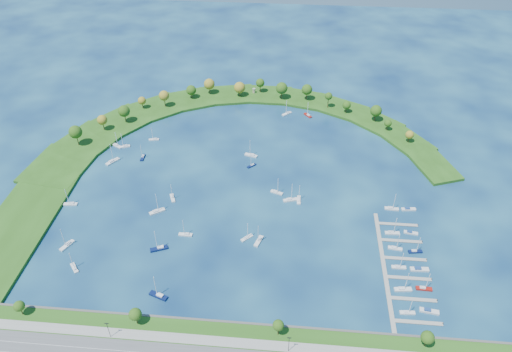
# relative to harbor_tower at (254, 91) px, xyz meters

# --- Properties ---
(ground) EXTENTS (700.00, 700.00, 0.00)m
(ground) POSITION_rel_harbor_tower_xyz_m (6.94, -118.98, -4.01)
(ground) COLOR #071742
(ground) RESTS_ON ground
(breakwater) EXTENTS (286.74, 247.64, 2.00)m
(breakwater) POSITION_rel_harbor_tower_xyz_m (-39.38, -70.26, -3.02)
(breakwater) COLOR #224913
(breakwater) RESTS_ON ground
(breakwater_trees) EXTENTS (238.30, 96.82, 15.25)m
(breakwater_trees) POSITION_rel_harbor_tower_xyz_m (-15.81, -29.50, 6.65)
(breakwater_trees) COLOR #382314
(breakwater_trees) RESTS_ON breakwater
(harbor_tower) EXTENTS (2.60, 2.60, 3.91)m
(harbor_tower) POSITION_rel_harbor_tower_xyz_m (0.00, 0.00, 0.00)
(harbor_tower) COLOR gray
(harbor_tower) RESTS_ON breakwater
(dock_system) EXTENTS (24.28, 82.00, 1.60)m
(dock_system) POSITION_rel_harbor_tower_xyz_m (92.24, -179.98, -3.66)
(dock_system) COLOR gray
(dock_system) RESTS_ON ground
(moored_boat_0) EXTENTS (6.21, 5.94, 9.88)m
(moored_boat_0) POSITION_rel_harbor_tower_xyz_m (7.67, -98.56, -3.16)
(moored_boat_0) COLOR #0A1540
(moored_boat_0) RESTS_ON ground
(moored_boat_1) EXTENTS (9.24, 7.49, 13.82)m
(moored_boat_1) POSITION_rel_harbor_tower_xyz_m (-43.75, -148.96, -3.05)
(moored_boat_1) COLOR silver
(moored_boat_1) RESTS_ON ground
(moored_boat_2) EXTENTS (5.00, 8.11, 11.56)m
(moored_boat_2) POSITION_rel_harbor_tower_xyz_m (-37.47, -135.88, -3.12)
(moored_boat_2) COLOR silver
(moored_boat_2) RESTS_ON ground
(moored_boat_3) EXTENTS (6.88, 6.80, 11.11)m
(moored_boat_3) POSITION_rel_harbor_tower_xyz_m (11.47, -165.77, -3.13)
(moored_boat_3) COLOR silver
(moored_boat_3) RESTS_ON ground
(moored_boat_4) EXTENTS (9.10, 5.01, 12.89)m
(moored_boat_4) POSITION_rel_harbor_tower_xyz_m (34.38, -131.34, -3.08)
(moored_boat_4) COLOR silver
(moored_boat_4) RESTS_ON ground
(moored_boat_5) EXTENTS (8.44, 3.05, 12.16)m
(moored_boat_5) POSITION_rel_harbor_tower_xyz_m (-97.43, -147.01, -3.10)
(moored_boat_5) COLOR silver
(moored_boat_5) RESTS_ON ground
(moored_boat_6) EXTENTS (7.76, 2.31, 11.34)m
(moored_boat_6) POSITION_rel_harbor_tower_xyz_m (-23.00, -166.24, -3.12)
(moored_boat_6) COLOR silver
(moored_boat_6) RESTS_ON ground
(moored_boat_7) EXTENTS (10.00, 5.83, 14.20)m
(moored_boat_7) POSITION_rel_harbor_tower_xyz_m (-27.54, -209.01, -3.03)
(moored_boat_7) COLOR #0A1540
(moored_boat_7) RESTS_ON ground
(moored_boat_8) EXTENTS (7.79, 7.33, 12.30)m
(moored_boat_8) POSITION_rel_harbor_tower_xyz_m (28.43, -28.92, -3.10)
(moored_boat_8) COLOR silver
(moored_boat_8) RESTS_ON ground
(moored_boat_9) EXTENTS (6.58, 7.24, 11.26)m
(moored_boat_9) POSITION_rel_harbor_tower_xyz_m (-75.59, -195.49, -3.12)
(moored_boat_9) COLOR silver
(moored_boat_9) RESTS_ON ground
(moored_boat_10) EXTENTS (7.99, 9.66, 14.54)m
(moored_boat_10) POSITION_rel_harbor_tower_xyz_m (-86.20, -102.67, -3.02)
(moored_boat_10) COLOR silver
(moored_boat_10) RESTS_ON ground
(moored_boat_11) EXTENTS (9.17, 4.96, 12.98)m
(moored_boat_11) POSITION_rel_harbor_tower_xyz_m (6.20, -86.93, -3.07)
(moored_boat_11) COLOR silver
(moored_boat_11) RESTS_ON ground
(moored_boat_12) EXTENTS (6.72, 7.38, 11.48)m
(moored_boat_12) POSITION_rel_harbor_tower_xyz_m (44.75, -29.99, -3.12)
(moored_boat_12) COLOR maroon
(moored_boat_12) RESTS_ON ground
(moored_boat_13) EXTENTS (8.12, 4.82, 11.54)m
(moored_boat_13) POSITION_rel_harbor_tower_xyz_m (25.81, -124.88, -3.12)
(moored_boat_13) COLOR silver
(moored_boat_13) RESTS_ON ground
(moored_boat_14) EXTENTS (6.30, 9.21, 13.28)m
(moored_boat_14) POSITION_rel_harbor_tower_xyz_m (-85.75, -180.23, -3.06)
(moored_boat_14) COLOR silver
(moored_boat_14) RESTS_ON ground
(moored_boat_15) EXTENTS (9.79, 6.00, 13.95)m
(moored_boat_15) POSITION_rel_harbor_tower_xyz_m (-35.10, -178.11, -3.04)
(moored_boat_15) COLOR #0A1540
(moored_boat_15) RESTS_ON ground
(moored_boat_16) EXTENTS (2.27, 7.60, 11.11)m
(moored_boat_16) POSITION_rel_harbor_tower_xyz_m (-67.28, -95.91, -3.13)
(moored_boat_16) COLOR #0A1540
(moored_boat_16) RESTS_ON ground
(moored_boat_17) EXTENTS (8.35, 6.26, 12.24)m
(moored_boat_17) POSITION_rel_harbor_tower_xyz_m (-89.10, -83.92, -3.10)
(moored_boat_17) COLOR silver
(moored_boat_17) RESTS_ON ground
(moored_boat_18) EXTENTS (4.98, 8.96, 12.70)m
(moored_boat_18) POSITION_rel_harbor_tower_xyz_m (18.25, -167.56, -3.08)
(moored_boat_18) COLOR silver
(moored_boat_18) RESTS_ON ground
(moored_boat_19) EXTENTS (2.19, 7.80, 11.46)m
(moored_boat_19) POSITION_rel_harbor_tower_xyz_m (39.66, -130.90, -3.12)
(moored_boat_19) COLOR silver
(moored_boat_19) RESTS_ON ground
(moored_boat_20) EXTENTS (7.40, 3.31, 10.52)m
(moored_boat_20) POSITION_rel_harbor_tower_xyz_m (-65.40, -73.51, -3.14)
(moored_boat_20) COLOR silver
(moored_boat_20) RESTS_ON ground
(moored_boat_21) EXTENTS (8.16, 4.92, 11.61)m
(moored_boat_21) POSITION_rel_harbor_tower_xyz_m (-83.73, -84.28, -3.12)
(moored_boat_21) COLOR silver
(moored_boat_21) RESTS_ON ground
(docked_boat_0) EXTENTS (7.34, 2.40, 10.65)m
(docked_boat_0) POSITION_rel_harbor_tower_xyz_m (92.48, -208.10, -3.14)
(docked_boat_0) COLOR silver
(docked_boat_0) RESTS_ON ground
(docked_boat_1) EXTENTS (9.28, 3.75, 1.84)m
(docked_boat_1) POSITION_rel_harbor_tower_xyz_m (102.91, -206.30, -3.33)
(docked_boat_1) COLOR silver
(docked_boat_1) RESTS_ON ground
(docked_boat_2) EXTENTS (8.89, 3.35, 12.76)m
(docked_boat_2) POSITION_rel_harbor_tower_xyz_m (92.45, -194.34, -3.08)
(docked_boat_2) COLOR silver
(docked_boat_2) RESTS_ON ground
(docked_boat_3) EXTENTS (8.05, 2.51, 11.72)m
(docked_boat_3) POSITION_rel_harbor_tower_xyz_m (102.97, -192.86, -3.11)
(docked_boat_3) COLOR maroon
(docked_boat_3) RESTS_ON ground
(docked_boat_4) EXTENTS (7.51, 2.16, 11.02)m
(docked_boat_4) POSITION_rel_harbor_tower_xyz_m (92.47, -179.83, -3.13)
(docked_boat_4) COLOR silver
(docked_boat_4) RESTS_ON ground
(docked_boat_5) EXTENTS (9.63, 3.13, 1.94)m
(docked_boat_5) POSITION_rel_harbor_tower_xyz_m (102.90, -180.42, -3.30)
(docked_boat_5) COLOR silver
(docked_boat_5) RESTS_ON ground
(docked_boat_6) EXTENTS (7.88, 3.20, 11.25)m
(docked_boat_6) POSITION_rel_harbor_tower_xyz_m (92.47, -166.38, -3.12)
(docked_boat_6) COLOR silver
(docked_boat_6) RESTS_ON ground
(docked_boat_7) EXTENTS (7.77, 3.13, 11.11)m
(docked_boat_7) POSITION_rel_harbor_tower_xyz_m (102.97, -167.76, -3.13)
(docked_boat_7) COLOR #0A1540
(docked_boat_7) RESTS_ON ground
(docked_boat_8) EXTENTS (8.26, 2.61, 12.02)m
(docked_boat_8) POSITION_rel_harbor_tower_xyz_m (92.46, -154.64, -3.10)
(docked_boat_8) COLOR silver
(docked_boat_8) RESTS_ON ground
(docked_boat_9) EXTENTS (8.01, 3.30, 1.59)m
(docked_boat_9) POSITION_rel_harbor_tower_xyz_m (102.93, -153.43, -3.43)
(docked_boat_9) COLOR silver
(docked_boat_9) RESTS_ON ground
(docked_boat_10) EXTENTS (8.37, 2.79, 12.13)m
(docked_boat_10) POSITION_rel_harbor_tower_xyz_m (94.86, -133.90, -3.10)
(docked_boat_10) COLOR silver
(docked_boat_10) RESTS_ON ground
(docked_boat_11) EXTENTS (8.67, 3.29, 1.73)m
(docked_boat_11) POSITION_rel_harbor_tower_xyz_m (104.82, -133.50, -3.38)
(docked_boat_11) COLOR silver
(docked_boat_11) RESTS_ON ground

